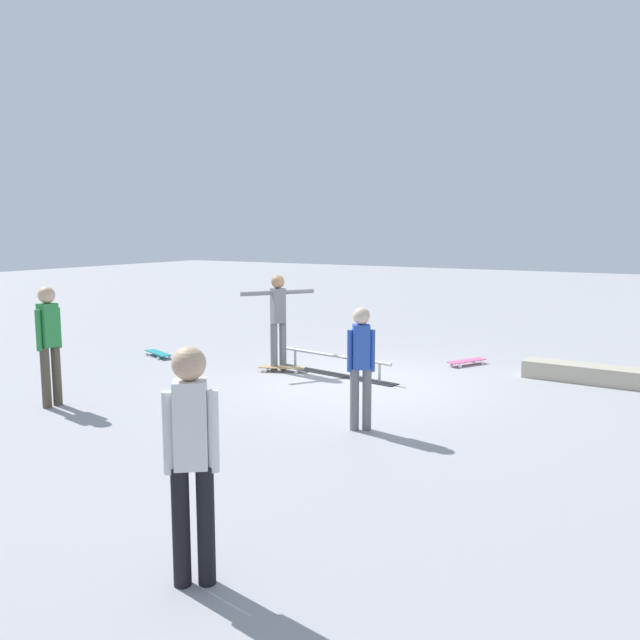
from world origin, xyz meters
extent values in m
plane|color=#9E9EA3|center=(0.00, 0.00, 0.00)|extent=(60.00, 60.00, 0.00)
cube|color=black|center=(0.55, -0.34, 0.01)|extent=(2.43, 0.61, 0.01)
cylinder|color=#B7B7BC|center=(-0.35, -0.20, 0.16)|extent=(0.04, 0.04, 0.33)
cylinder|color=#B7B7BC|center=(1.44, -0.48, 0.16)|extent=(0.04, 0.04, 0.33)
cylinder|color=#B7B7BC|center=(0.55, -0.34, 0.33)|extent=(2.24, 0.40, 0.05)
cube|color=#B2A893|center=(-3.28, -1.96, 0.14)|extent=(2.15, 0.56, 0.28)
cylinder|color=slate|center=(1.52, -0.21, 0.42)|extent=(0.17, 0.17, 0.84)
cylinder|color=slate|center=(1.62, -0.07, 0.42)|extent=(0.17, 0.17, 0.84)
cube|color=slate|center=(1.57, -0.14, 1.14)|extent=(0.28, 0.29, 0.60)
sphere|color=#A87A56|center=(1.57, -0.14, 1.55)|extent=(0.23, 0.23, 0.23)
cylinder|color=slate|center=(1.36, -0.47, 1.37)|extent=(0.37, 0.51, 0.08)
cylinder|color=slate|center=(1.78, 0.18, 1.37)|extent=(0.37, 0.51, 0.08)
cube|color=tan|center=(1.46, -0.08, 0.08)|extent=(0.82, 0.49, 0.02)
cylinder|color=white|center=(1.67, 0.13, 0.03)|extent=(0.06, 0.05, 0.05)
cylinder|color=white|center=(1.75, -0.08, 0.03)|extent=(0.06, 0.05, 0.05)
cylinder|color=white|center=(1.16, -0.07, 0.03)|extent=(0.06, 0.05, 0.05)
cylinder|color=white|center=(1.25, -0.29, 0.03)|extent=(0.06, 0.05, 0.05)
cylinder|color=black|center=(-1.77, 5.91, 0.42)|extent=(0.17, 0.17, 0.85)
cylinder|color=black|center=(-1.90, 5.81, 0.42)|extent=(0.17, 0.17, 0.85)
cube|color=white|center=(-1.83, 5.86, 1.15)|extent=(0.29, 0.29, 0.60)
sphere|color=tan|center=(-1.83, 5.86, 1.57)|extent=(0.23, 0.23, 0.23)
cylinder|color=white|center=(-1.71, 5.95, 1.10)|extent=(0.11, 0.11, 0.57)
cylinder|color=white|center=(-1.95, 5.77, 1.10)|extent=(0.11, 0.11, 0.57)
cylinder|color=brown|center=(2.96, 3.30, 0.42)|extent=(0.13, 0.13, 0.85)
cylinder|color=brown|center=(2.97, 3.47, 0.42)|extent=(0.13, 0.13, 0.85)
cube|color=#2D8C42|center=(2.96, 3.38, 1.14)|extent=(0.20, 0.23, 0.60)
sphere|color=tan|center=(2.96, 3.38, 1.56)|extent=(0.23, 0.23, 0.23)
cylinder|color=#2D8C42|center=(2.95, 3.24, 1.09)|extent=(0.08, 0.08, 0.56)
cylinder|color=#2D8C42|center=(2.97, 3.53, 1.09)|extent=(0.08, 0.08, 0.56)
cylinder|color=slate|center=(-1.15, 2.18, 0.38)|extent=(0.16, 0.16, 0.77)
cylinder|color=slate|center=(-1.28, 2.10, 0.38)|extent=(0.16, 0.16, 0.77)
cube|color=#2D51B7|center=(-1.21, 2.14, 1.04)|extent=(0.26, 0.26, 0.54)
sphere|color=beige|center=(-1.21, 2.14, 1.41)|extent=(0.21, 0.21, 0.21)
cylinder|color=#2D51B7|center=(-1.10, 2.22, 0.99)|extent=(0.10, 0.10, 0.51)
cylinder|color=#2D51B7|center=(-1.33, 2.07, 0.99)|extent=(0.10, 0.10, 0.51)
cube|color=#E05993|center=(-1.11, -2.26, 0.08)|extent=(0.55, 0.80, 0.02)
cylinder|color=white|center=(-1.09, -1.96, 0.03)|extent=(0.05, 0.06, 0.05)
cylinder|color=white|center=(-0.89, -2.07, 0.03)|extent=(0.05, 0.06, 0.05)
cylinder|color=white|center=(-1.34, -2.45, 0.03)|extent=(0.05, 0.06, 0.05)
cylinder|color=white|center=(-1.14, -2.55, 0.03)|extent=(0.05, 0.06, 0.05)
cube|color=teal|center=(4.26, 0.05, 0.08)|extent=(0.82, 0.48, 0.02)
cylinder|color=white|center=(3.97, 0.04, 0.03)|extent=(0.06, 0.05, 0.05)
cylinder|color=white|center=(4.05, 0.25, 0.03)|extent=(0.06, 0.05, 0.05)
cylinder|color=white|center=(4.47, -0.16, 0.03)|extent=(0.06, 0.05, 0.05)
cylinder|color=white|center=(4.56, 0.05, 0.03)|extent=(0.06, 0.05, 0.05)
camera|label=1|loc=(-4.75, 9.05, 2.45)|focal=36.55mm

